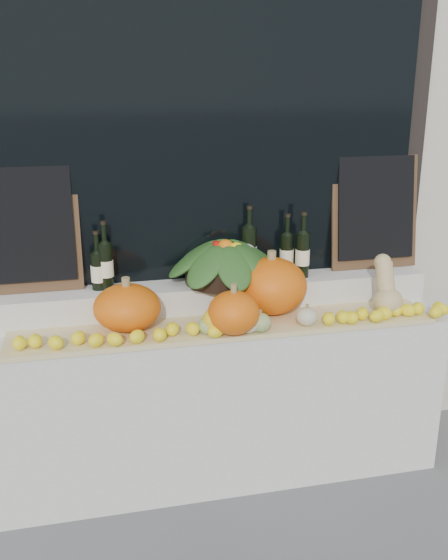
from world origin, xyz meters
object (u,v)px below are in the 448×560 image
at_px(produce_bowl, 226,261).
at_px(wine_bottle_tall, 249,251).
at_px(pumpkin_right, 271,286).
at_px(butternut_squash, 386,290).
at_px(pumpkin_left, 127,307).

distance_m(produce_bowl, wine_bottle_tall, 0.15).
bearing_deg(produce_bowl, pumpkin_right, -36.05).
distance_m(pumpkin_right, butternut_squash, 0.59).
distance_m(pumpkin_left, produce_bowl, 0.59).
relative_size(pumpkin_right, butternut_squash, 1.25).
relative_size(pumpkin_left, pumpkin_right, 0.88).
xyz_separation_m(pumpkin_right, butternut_squash, (0.58, -0.13, -0.02)).
bearing_deg(produce_bowl, pumpkin_left, -158.69).
xyz_separation_m(butternut_squash, produce_bowl, (-0.78, 0.28, 0.13)).
height_order(pumpkin_left, produce_bowl, produce_bowl).
bearing_deg(pumpkin_left, wine_bottle_tall, 21.51).
bearing_deg(pumpkin_left, produce_bowl, 21.31).
relative_size(pumpkin_left, produce_bowl, 0.50).
bearing_deg(pumpkin_left, pumpkin_right, 4.59).
bearing_deg(wine_bottle_tall, pumpkin_left, -158.49).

